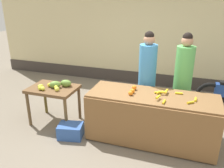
% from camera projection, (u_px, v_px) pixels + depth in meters
% --- Properties ---
extents(ground_plane, '(24.00, 24.00, 0.00)m').
position_uv_depth(ground_plane, '(122.00, 134.00, 4.43)').
color(ground_plane, '#756B5B').
extents(market_wall_back, '(9.78, 0.23, 3.37)m').
position_uv_depth(market_wall_back, '(152.00, 27.00, 6.35)').
color(market_wall_back, beige).
rests_on(market_wall_back, ground).
extents(fruit_stall_counter, '(2.21, 0.80, 0.88)m').
position_uv_depth(fruit_stall_counter, '(151.00, 118.00, 4.10)').
color(fruit_stall_counter, brown).
rests_on(fruit_stall_counter, ground).
extents(side_table_wooden, '(0.93, 0.67, 0.77)m').
position_uv_depth(side_table_wooden, '(53.00, 93.00, 4.62)').
color(side_table_wooden, brown).
rests_on(side_table_wooden, ground).
extents(banana_bunch_pile, '(0.70, 0.52, 0.07)m').
position_uv_depth(banana_bunch_pile, '(170.00, 95.00, 3.86)').
color(banana_bunch_pile, yellow).
rests_on(banana_bunch_pile, fruit_stall_counter).
extents(orange_pile, '(0.09, 0.34, 0.09)m').
position_uv_depth(orange_pile, '(133.00, 90.00, 4.06)').
color(orange_pile, orange).
rests_on(orange_pile, fruit_stall_counter).
extents(mango_papaya_pile, '(0.62, 0.50, 0.14)m').
position_uv_depth(mango_papaya_pile, '(57.00, 85.00, 4.55)').
color(mango_papaya_pile, '#DEDB43').
rests_on(mango_papaya_pile, side_table_wooden).
extents(vendor_woman_blue_shirt, '(0.34, 0.34, 1.86)m').
position_uv_depth(vendor_woman_blue_shirt, '(147.00, 78.00, 4.56)').
color(vendor_woman_blue_shirt, '#33333D').
rests_on(vendor_woman_blue_shirt, ground).
extents(vendor_woman_green_shirt, '(0.34, 0.34, 1.86)m').
position_uv_depth(vendor_woman_green_shirt, '(183.00, 81.00, 4.44)').
color(vendor_woman_green_shirt, '#33333D').
rests_on(vendor_woman_green_shirt, ground).
extents(produce_crate, '(0.50, 0.41, 0.26)m').
position_uv_depth(produce_crate, '(71.00, 131.00, 4.28)').
color(produce_crate, '#3359A5').
rests_on(produce_crate, ground).
extents(produce_sack, '(0.45, 0.47, 0.47)m').
position_uv_depth(produce_sack, '(101.00, 101.00, 5.22)').
color(produce_sack, tan).
rests_on(produce_sack, ground).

